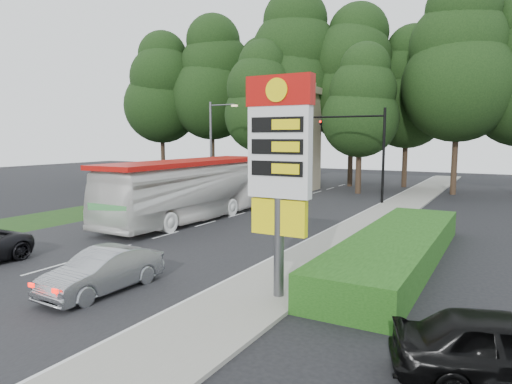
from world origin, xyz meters
The scene contains 21 objects.
ground centered at (0.00, 0.00, 0.00)m, with size 120.00×120.00×0.00m, color black.
road_surface centered at (0.00, 12.00, 0.01)m, with size 14.00×80.00×0.02m, color black.
sidewalk_right centered at (8.50, 12.00, 0.06)m, with size 3.00×80.00×0.12m, color gray.
grass_verge_left centered at (-9.50, 18.00, 0.01)m, with size 5.00×50.00×0.02m, color #193814.
hedge centered at (11.50, 8.00, 0.60)m, with size 3.00×14.00×1.20m, color #194412.
gas_station_pylon centered at (9.20, 1.99, 4.45)m, with size 2.10×0.45×6.85m.
traffic_signal_mast centered at (5.68, 24.00, 4.67)m, with size 6.10×0.35×7.20m.
streetlight_signs centered at (-6.99, 22.01, 4.44)m, with size 2.75×0.98×8.00m.
monument centered at (-2.00, 30.00, 5.10)m, with size 3.00×3.00×10.05m.
tree_far_west centered at (-22.00, 33.00, 10.68)m, with size 8.96×8.96×17.60m.
tree_west_mid centered at (-16.00, 35.00, 11.69)m, with size 9.80×9.80×19.25m.
tree_west_near centered at (-10.00, 37.00, 10.02)m, with size 8.40×8.40×16.50m.
tree_center_left centered at (-5.00, 33.00, 12.02)m, with size 10.08×10.08×19.80m.
tree_center_right centered at (1.00, 35.00, 11.02)m, with size 9.24×9.24×18.15m.
tree_east_near centered at (6.00, 37.00, 9.68)m, with size 8.12×8.12×15.95m.
tree_east_mid centered at (11.00, 33.00, 11.35)m, with size 9.52×9.52×18.70m.
tree_monument_left centered at (-6.00, 29.00, 8.68)m, with size 7.28×7.28×14.30m.
tree_monument_right centered at (3.50, 29.50, 8.01)m, with size 6.72×6.72×13.20m.
transit_bus centered at (-1.54, 11.50, 1.83)m, with size 3.07×13.14×3.66m, color white.
sedan_silver centered at (3.90, -0.20, 0.70)m, with size 1.49×4.27×1.41m, color #929499.
parked_car_black centered at (15.50, -0.27, 0.78)m, with size 1.85×4.60×1.57m, color black.
Camera 1 is at (15.29, -10.35, 5.03)m, focal length 32.00 mm.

